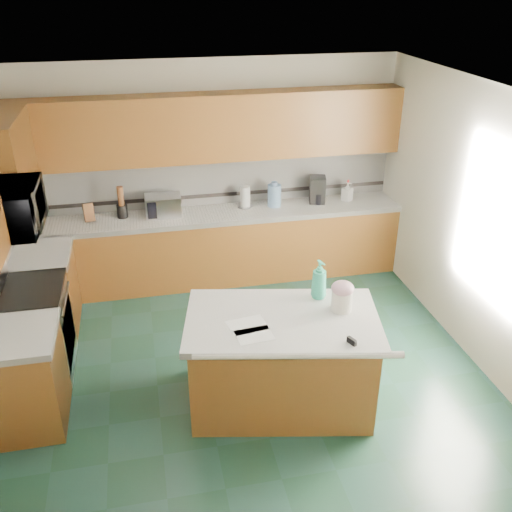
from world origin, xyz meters
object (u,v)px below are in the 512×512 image
object	(u,v)px
island_top	(283,321)
treat_jar	(342,301)
toaster_oven	(163,205)
coffee_maker	(317,190)
soap_bottle_island	(319,279)
knife_block	(89,212)
island_base	(281,364)

from	to	relation	value
island_top	treat_jar	xyz separation A→B (m)	(0.54, 0.03, 0.12)
toaster_oven	coffee_maker	world-z (taller)	coffee_maker
soap_bottle_island	knife_block	bearing A→B (deg)	116.76
island_top	toaster_oven	world-z (taller)	toaster_oven
island_base	toaster_oven	distance (m)	2.73
island_base	treat_jar	xyz separation A→B (m)	(0.54, 0.03, 0.58)
island_base	soap_bottle_island	world-z (taller)	soap_bottle_island
treat_jar	knife_block	world-z (taller)	knife_block
treat_jar	coffee_maker	bearing A→B (deg)	79.70
island_base	soap_bottle_island	size ratio (longest dim) A/B	4.23
knife_block	toaster_oven	bearing A→B (deg)	-12.09
island_base	island_top	bearing A→B (deg)	0.00
island_base	knife_block	distance (m)	3.11
island_base	knife_block	world-z (taller)	knife_block
island_top	coffee_maker	distance (m)	2.78
island_top	coffee_maker	xyz separation A→B (m)	(1.10, 2.55, 0.20)
island_base	island_top	world-z (taller)	island_top
coffee_maker	toaster_oven	bearing A→B (deg)	-165.23
island_top	soap_bottle_island	distance (m)	0.53
island_top	toaster_oven	size ratio (longest dim) A/B	3.88
soap_bottle_island	knife_block	size ratio (longest dim) A/B	1.73
treat_jar	knife_block	distance (m)	3.36
island_top	treat_jar	size ratio (longest dim) A/B	8.89
treat_jar	knife_block	size ratio (longest dim) A/B	0.87
knife_block	coffee_maker	bearing A→B (deg)	-11.49
island_base	island_top	distance (m)	0.46
island_base	soap_bottle_island	distance (m)	0.83
soap_bottle_island	knife_block	world-z (taller)	soap_bottle_island
island_base	treat_jar	distance (m)	0.79
treat_jar	soap_bottle_island	xyz separation A→B (m)	(-0.13, 0.25, 0.09)
island_base	toaster_oven	size ratio (longest dim) A/B	3.65
soap_bottle_island	treat_jar	bearing A→B (deg)	-78.76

